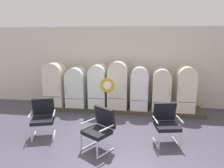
# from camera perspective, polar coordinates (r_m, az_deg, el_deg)

# --- Properties ---
(ground) EXTENTS (12.00, 10.00, 0.05)m
(ground) POSITION_cam_1_polar(r_m,az_deg,el_deg) (4.97, -2.91, -18.98)
(ground) COLOR #403C4D
(back_wall) EXTENTS (11.76, 0.12, 2.94)m
(back_wall) POSITION_cam_1_polar(r_m,az_deg,el_deg) (7.92, 1.99, 4.82)
(back_wall) COLOR silver
(back_wall) RESTS_ON ground
(display_plinth) EXTENTS (5.90, 0.95, 0.12)m
(display_plinth) POSITION_cam_1_polar(r_m,az_deg,el_deg) (7.65, 1.40, -6.48)
(display_plinth) COLOR #443C2B
(display_plinth) RESTS_ON ground
(refrigerator_0) EXTENTS (0.68, 0.65, 1.56)m
(refrigerator_0) POSITION_cam_1_polar(r_m,az_deg,el_deg) (7.86, -15.28, 0.34)
(refrigerator_0) COLOR silver
(refrigerator_0) RESTS_ON display_plinth
(refrigerator_1) EXTENTS (0.67, 0.64, 1.41)m
(refrigerator_1) POSITION_cam_1_polar(r_m,az_deg,el_deg) (7.60, -9.69, -0.48)
(refrigerator_1) COLOR silver
(refrigerator_1) RESTS_ON display_plinth
(refrigerator_2) EXTENTS (0.59, 0.71, 1.52)m
(refrigerator_2) POSITION_cam_1_polar(r_m,az_deg,el_deg) (7.42, -3.85, -0.10)
(refrigerator_2) COLOR white
(refrigerator_2) RESTS_ON display_plinth
(refrigerator_3) EXTENTS (0.67, 0.69, 1.65)m
(refrigerator_3) POSITION_cam_1_polar(r_m,az_deg,el_deg) (7.28, 1.62, 0.20)
(refrigerator_3) COLOR silver
(refrigerator_3) RESTS_ON display_plinth
(refrigerator_4) EXTENTS (0.59, 0.65, 1.48)m
(refrigerator_4) POSITION_cam_1_polar(r_m,az_deg,el_deg) (7.24, 7.46, -0.70)
(refrigerator_4) COLOR white
(refrigerator_4) RESTS_ON display_plinth
(refrigerator_5) EXTENTS (0.60, 0.73, 1.43)m
(refrigerator_5) POSITION_cam_1_polar(r_m,az_deg,el_deg) (7.32, 13.21, -1.03)
(refrigerator_5) COLOR silver
(refrigerator_5) RESTS_ON display_plinth
(refrigerator_6) EXTENTS (0.60, 0.63, 1.52)m
(refrigerator_6) POSITION_cam_1_polar(r_m,az_deg,el_deg) (7.38, 19.37, -0.91)
(refrigerator_6) COLOR beige
(refrigerator_6) RESTS_ON display_plinth
(armchair_left) EXTENTS (0.75, 0.77, 1.00)m
(armchair_left) POSITION_cam_1_polar(r_m,az_deg,el_deg) (5.88, -18.26, -8.14)
(armchair_left) COLOR silver
(armchair_left) RESTS_ON ground
(armchair_right) EXTENTS (0.71, 0.73, 1.00)m
(armchair_right) POSITION_cam_1_polar(r_m,az_deg,el_deg) (5.41, 14.51, -9.74)
(armchair_right) COLOR silver
(armchair_right) RESTS_ON ground
(armchair_center) EXTENTS (0.82, 0.84, 1.00)m
(armchair_center) POSITION_cam_1_polar(r_m,az_deg,el_deg) (4.95, -3.32, -11.54)
(armchair_center) COLOR silver
(armchair_center) RESTS_ON ground
(sign_stand) EXTENTS (0.45, 0.32, 1.38)m
(sign_stand) POSITION_cam_1_polar(r_m,az_deg,el_deg) (6.44, -1.22, -4.59)
(sign_stand) COLOR #2D2D30
(sign_stand) RESTS_ON ground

